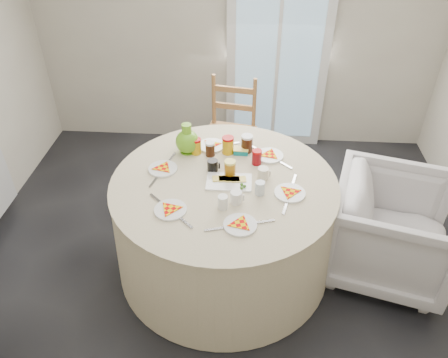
# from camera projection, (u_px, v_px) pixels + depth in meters

# --- Properties ---
(floor) EXTENTS (4.00, 4.00, 0.00)m
(floor) POSITION_uv_depth(u_px,v_px,m) (223.00, 274.00, 3.32)
(floor) COLOR black
(floor) RESTS_ON ground
(wall_back) EXTENTS (4.00, 0.02, 2.60)m
(wall_back) POSITION_uv_depth(u_px,v_px,m) (238.00, 19.00, 4.14)
(wall_back) COLOR #BCB5A3
(wall_back) RESTS_ON floor
(glass_door) EXTENTS (1.00, 0.08, 2.10)m
(glass_door) POSITION_uv_depth(u_px,v_px,m) (278.00, 48.00, 4.22)
(glass_door) COLOR silver
(glass_door) RESTS_ON floor
(table) EXTENTS (1.60, 1.60, 0.81)m
(table) POSITION_uv_depth(u_px,v_px,m) (224.00, 225.00, 3.20)
(table) COLOR beige
(table) RESTS_ON floor
(wooden_chair) EXTENTS (0.51, 0.49, 0.99)m
(wooden_chair) POSITION_uv_depth(u_px,v_px,m) (229.00, 136.00, 4.02)
(wooden_chair) COLOR #9B643D
(wooden_chair) RESTS_ON floor
(armchair) EXTENTS (0.96, 1.00, 0.85)m
(armchair) POSITION_uv_depth(u_px,v_px,m) (392.00, 230.00, 3.14)
(armchair) COLOR silver
(armchair) RESTS_ON floor
(place_settings) EXTENTS (1.37, 1.37, 0.02)m
(place_settings) POSITION_uv_depth(u_px,v_px,m) (224.00, 183.00, 2.96)
(place_settings) COLOR white
(place_settings) RESTS_ON table
(jar_cluster) EXTENTS (0.55, 0.36, 0.15)m
(jar_cluster) POSITION_uv_depth(u_px,v_px,m) (224.00, 154.00, 3.16)
(jar_cluster) COLOR #995A22
(jar_cluster) RESTS_ON table
(butter_tub) EXTENTS (0.11, 0.08, 0.04)m
(butter_tub) POSITION_uv_depth(u_px,v_px,m) (241.00, 153.00, 3.23)
(butter_tub) COLOR #087B86
(butter_tub) RESTS_ON table
(green_pitcher) EXTENTS (0.21, 0.21, 0.23)m
(green_pitcher) POSITION_uv_depth(u_px,v_px,m) (187.00, 141.00, 3.20)
(green_pitcher) COLOR #61AB1C
(green_pitcher) RESTS_ON table
(cheese_platter) EXTENTS (0.31, 0.20, 0.04)m
(cheese_platter) POSITION_uv_depth(u_px,v_px,m) (229.00, 183.00, 2.95)
(cheese_platter) COLOR white
(cheese_platter) RESTS_ON table
(mugs_glasses) EXTENTS (0.62, 0.62, 0.10)m
(mugs_glasses) POSITION_uv_depth(u_px,v_px,m) (238.00, 178.00, 2.94)
(mugs_glasses) COLOR #A0A0A0
(mugs_glasses) RESTS_ON table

